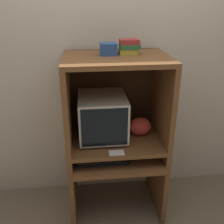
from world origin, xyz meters
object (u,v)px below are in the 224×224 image
at_px(keyboard, 102,161).
at_px(mouse, 136,158).
at_px(crt_monitor, 102,116).
at_px(snack_bag, 140,126).
at_px(book_stack, 129,47).
at_px(storage_box, 108,49).

relative_size(keyboard, mouse, 7.03).
height_order(crt_monitor, snack_bag, crt_monitor).
relative_size(mouse, snack_bag, 0.32).
distance_m(snack_bag, book_stack, 0.70).
bearing_deg(snack_bag, mouse, -109.53).
height_order(mouse, storage_box, storage_box).
bearing_deg(storage_box, book_stack, 7.45).
relative_size(snack_bag, storage_box, 1.51).
xyz_separation_m(keyboard, book_stack, (0.24, 0.23, 0.90)).
height_order(keyboard, storage_box, storage_box).
relative_size(keyboard, snack_bag, 2.24).
bearing_deg(book_stack, mouse, -78.83).
distance_m(book_stack, storage_box, 0.17).
height_order(crt_monitor, book_stack, book_stack).
xyz_separation_m(snack_bag, storage_box, (-0.27, 0.02, 0.68)).
height_order(keyboard, book_stack, book_stack).
distance_m(keyboard, storage_box, 0.91).
bearing_deg(mouse, storage_box, 135.24).
xyz_separation_m(mouse, book_stack, (-0.04, 0.23, 0.89)).
bearing_deg(storage_box, crt_monitor, -165.52).
relative_size(keyboard, storage_box, 3.39).
bearing_deg(crt_monitor, mouse, -35.98).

